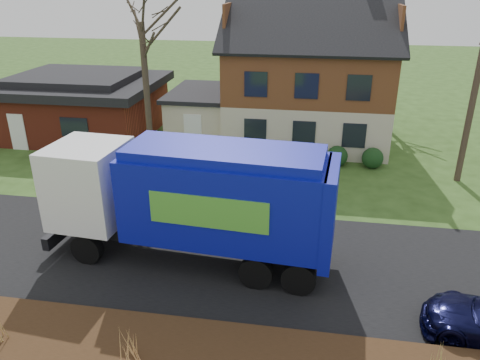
# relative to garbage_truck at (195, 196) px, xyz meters

# --- Properties ---
(ground) EXTENTS (120.00, 120.00, 0.00)m
(ground) POSITION_rel_garbage_truck_xyz_m (1.24, 0.16, -2.42)
(ground) COLOR #2B4717
(ground) RESTS_ON ground
(road) EXTENTS (80.00, 7.00, 0.02)m
(road) POSITION_rel_garbage_truck_xyz_m (1.24, 0.16, -2.41)
(road) COLOR black
(road) RESTS_ON ground
(main_house) EXTENTS (12.95, 8.95, 9.26)m
(main_house) POSITION_rel_garbage_truck_xyz_m (2.73, 14.07, 1.61)
(main_house) COLOR beige
(main_house) RESTS_ON ground
(ranch_house) EXTENTS (9.80, 8.20, 3.70)m
(ranch_house) POSITION_rel_garbage_truck_xyz_m (-10.76, 13.16, -0.61)
(ranch_house) COLOR maroon
(ranch_house) RESTS_ON ground
(garbage_truck) EXTENTS (9.98, 3.37, 4.20)m
(garbage_truck) POSITION_rel_garbage_truck_xyz_m (0.00, 0.00, 0.00)
(garbage_truck) COLOR black
(garbage_truck) RESTS_ON ground
(silver_sedan) EXTENTS (5.13, 2.39, 1.63)m
(silver_sedan) POSITION_rel_garbage_truck_xyz_m (0.00, 4.23, -1.61)
(silver_sedan) COLOR #A5A8AD
(silver_sedan) RESTS_ON ground
(grass_clump_mid) EXTENTS (0.38, 0.31, 1.06)m
(grass_clump_mid) POSITION_rel_garbage_truck_xyz_m (-0.40, -5.16, -1.59)
(grass_clump_mid) COLOR tan
(grass_clump_mid) RESTS_ON mulch_verge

